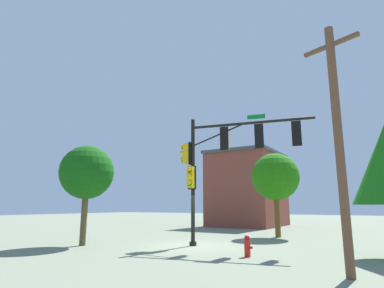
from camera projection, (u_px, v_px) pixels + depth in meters
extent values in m
plane|color=slate|center=(193.00, 246.00, 15.91)|extent=(120.00, 120.00, 0.00)
cylinder|color=black|center=(193.00, 180.00, 16.53)|extent=(0.20, 0.20, 6.57)
cylinder|color=black|center=(193.00, 244.00, 15.92)|extent=(0.36, 0.36, 0.20)
cylinder|color=black|center=(250.00, 123.00, 16.07)|extent=(6.08, 1.44, 0.14)
cylinder|color=black|center=(218.00, 135.00, 16.53)|extent=(2.76, 0.67, 1.08)
cube|color=yellow|center=(225.00, 139.00, 16.36)|extent=(0.39, 0.42, 1.10)
cube|color=black|center=(224.00, 138.00, 16.17)|extent=(0.44, 0.13, 1.22)
sphere|color=maroon|center=(226.00, 134.00, 16.61)|extent=(0.22, 0.22, 0.22)
cylinder|color=yellow|center=(226.00, 133.00, 16.67)|extent=(0.26, 0.19, 0.23)
sphere|color=#FFFC14|center=(226.00, 140.00, 16.54)|extent=(0.22, 0.22, 0.22)
cylinder|color=yellow|center=(226.00, 139.00, 16.61)|extent=(0.26, 0.19, 0.23)
sphere|color=#0B621E|center=(226.00, 146.00, 16.48)|extent=(0.22, 0.22, 0.22)
cylinder|color=yellow|center=(226.00, 146.00, 16.54)|extent=(0.26, 0.19, 0.23)
cube|color=yellow|center=(260.00, 137.00, 15.78)|extent=(0.39, 0.42, 1.10)
cube|color=black|center=(259.00, 136.00, 15.60)|extent=(0.44, 0.13, 1.22)
sphere|color=maroon|center=(260.00, 131.00, 16.03)|extent=(0.22, 0.22, 0.22)
cylinder|color=yellow|center=(260.00, 130.00, 16.10)|extent=(0.25, 0.18, 0.23)
sphere|color=#FFFC14|center=(260.00, 138.00, 15.97)|extent=(0.22, 0.22, 0.22)
cylinder|color=yellow|center=(260.00, 137.00, 16.03)|extent=(0.25, 0.18, 0.23)
sphere|color=#0B621E|center=(260.00, 144.00, 15.90)|extent=(0.22, 0.22, 0.22)
cylinder|color=yellow|center=(261.00, 143.00, 15.97)|extent=(0.25, 0.18, 0.23)
cube|color=yellow|center=(297.00, 134.00, 15.21)|extent=(0.38, 0.41, 1.10)
cube|color=black|center=(297.00, 133.00, 15.03)|extent=(0.44, 0.12, 1.22)
sphere|color=maroon|center=(297.00, 128.00, 15.46)|extent=(0.22, 0.22, 0.22)
cylinder|color=yellow|center=(297.00, 128.00, 15.52)|extent=(0.25, 0.18, 0.23)
sphere|color=#FFFC14|center=(297.00, 135.00, 15.39)|extent=(0.22, 0.22, 0.22)
cylinder|color=yellow|center=(297.00, 134.00, 15.46)|extent=(0.25, 0.18, 0.23)
sphere|color=#0B621E|center=(297.00, 142.00, 15.33)|extent=(0.22, 0.22, 0.22)
cylinder|color=yellow|center=(297.00, 141.00, 15.39)|extent=(0.25, 0.18, 0.23)
cube|color=yellow|center=(187.00, 154.00, 16.92)|extent=(0.42, 0.39, 1.10)
cube|color=black|center=(190.00, 154.00, 16.86)|extent=(0.13, 0.44, 1.22)
sphere|color=maroon|center=(183.00, 148.00, 17.05)|extent=(0.22, 0.22, 0.22)
cylinder|color=yellow|center=(182.00, 147.00, 17.08)|extent=(0.19, 0.26, 0.23)
sphere|color=#FFFC14|center=(183.00, 154.00, 16.99)|extent=(0.22, 0.22, 0.22)
cylinder|color=yellow|center=(182.00, 153.00, 17.02)|extent=(0.19, 0.26, 0.23)
sphere|color=#0B621E|center=(183.00, 160.00, 16.92)|extent=(0.22, 0.22, 0.22)
cylinder|color=yellow|center=(182.00, 159.00, 16.95)|extent=(0.19, 0.26, 0.23)
cube|color=yellow|center=(191.00, 177.00, 16.24)|extent=(0.39, 0.42, 1.10)
cube|color=black|center=(192.00, 178.00, 16.42)|extent=(0.44, 0.13, 1.22)
sphere|color=maroon|center=(189.00, 170.00, 16.12)|extent=(0.22, 0.22, 0.22)
cylinder|color=yellow|center=(189.00, 169.00, 16.07)|extent=(0.26, 0.19, 0.23)
sphere|color=#FFFC14|center=(189.00, 177.00, 16.05)|extent=(0.22, 0.22, 0.22)
cylinder|color=yellow|center=(189.00, 176.00, 16.00)|extent=(0.26, 0.19, 0.23)
sphere|color=#0B621E|center=(189.00, 184.00, 15.99)|extent=(0.22, 0.22, 0.22)
cylinder|color=yellow|center=(189.00, 183.00, 15.94)|extent=(0.26, 0.19, 0.23)
cube|color=white|center=(256.00, 117.00, 16.03)|extent=(0.92, 0.22, 0.26)
cube|color=#0C7531|center=(256.00, 117.00, 16.03)|extent=(0.89, 0.22, 0.22)
cube|color=white|center=(193.00, 170.00, 16.64)|extent=(0.22, 0.92, 0.26)
cube|color=#0B6C26|center=(193.00, 170.00, 16.64)|extent=(0.22, 0.89, 0.22)
cylinder|color=brown|center=(339.00, 144.00, 9.44)|extent=(0.26, 0.26, 7.60)
cube|color=brown|center=(330.00, 45.00, 10.05)|extent=(1.73, 0.75, 0.12)
cylinder|color=red|center=(247.00, 248.00, 12.53)|extent=(0.24, 0.24, 0.65)
sphere|color=red|center=(247.00, 238.00, 12.61)|extent=(0.22, 0.22, 0.22)
cylinder|color=red|center=(251.00, 248.00, 12.46)|extent=(0.12, 0.10, 0.10)
cylinder|color=brown|center=(277.00, 217.00, 20.46)|extent=(0.35, 0.35, 2.55)
sphere|color=#206E0F|center=(275.00, 177.00, 20.95)|extent=(3.11, 3.11, 3.11)
cylinder|color=brown|center=(84.00, 220.00, 16.20)|extent=(0.31, 0.31, 2.52)
sphere|color=#125110|center=(87.00, 172.00, 16.67)|extent=(2.81, 2.81, 2.81)
cube|color=brown|center=(248.00, 190.00, 31.86)|extent=(6.06, 7.69, 6.96)
cube|color=#424247|center=(247.00, 155.00, 32.55)|extent=(6.36, 7.99, 0.30)
cube|color=#A5B7C6|center=(269.00, 182.00, 34.80)|extent=(0.90, 0.04, 1.20)
cube|color=#A5B7C6|center=(262.00, 190.00, 35.03)|extent=(0.90, 0.04, 1.20)
cube|color=#A5B7C6|center=(242.00, 204.00, 36.01)|extent=(0.90, 0.04, 1.20)
cube|color=#A5B7C6|center=(248.00, 200.00, 35.71)|extent=(0.90, 0.04, 1.20)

